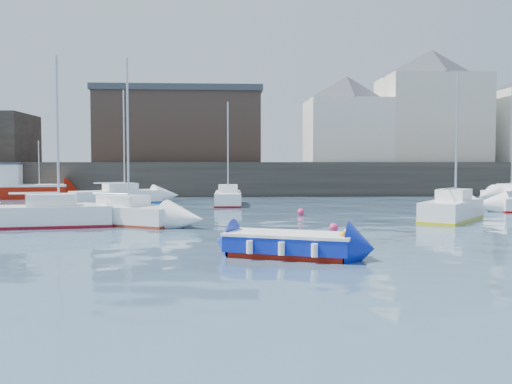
{
  "coord_description": "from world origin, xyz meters",
  "views": [
    {
      "loc": [
        -1.67,
        -16.36,
        2.99
      ],
      "look_at": [
        0.0,
        12.0,
        1.5
      ],
      "focal_mm": 40.0,
      "sensor_mm": 36.0,
      "label": 1
    }
  ],
  "objects": [
    {
      "name": "buoy_mid",
      "position": [
        3.1,
        7.78,
        0.0
      ],
      "size": [
        0.39,
        0.39,
        0.39
      ],
      "primitive_type": "sphere",
      "color": "#F62864",
      "rests_on": "ground"
    },
    {
      "name": "sailboat_h",
      "position": [
        -9.3,
        25.19,
        0.53
      ],
      "size": [
        6.53,
        4.95,
        8.2
      ],
      "color": "white",
      "rests_on": "ground"
    },
    {
      "name": "fishing_boat",
      "position": [
        -18.39,
        31.47,
        0.92
      ],
      "size": [
        7.52,
        3.71,
        4.77
      ],
      "color": "#991205",
      "rests_on": "ground"
    },
    {
      "name": "warehouse",
      "position": [
        -6.0,
        43.0,
        6.62
      ],
      "size": [
        16.4,
        10.4,
        7.6
      ],
      "color": "#3D2D26",
      "rests_on": "land_strip"
    },
    {
      "name": "land_strip",
      "position": [
        0.0,
        53.0,
        1.4
      ],
      "size": [
        90.0,
        32.0,
        2.8
      ],
      "primitive_type": "cube",
      "color": "#28231E",
      "rests_on": "ground"
    },
    {
      "name": "quay_wall",
      "position": [
        0.0,
        35.0,
        1.5
      ],
      "size": [
        90.0,
        5.0,
        3.0
      ],
      "primitive_type": "cube",
      "color": "#28231E",
      "rests_on": "ground"
    },
    {
      "name": "blue_dinghy",
      "position": [
        0.45,
        1.41,
        0.43
      ],
      "size": [
        4.37,
        3.1,
        0.77
      ],
      "color": "#991205",
      "rests_on": "ground"
    },
    {
      "name": "buoy_near",
      "position": [
        -0.76,
        2.97,
        0.0
      ],
      "size": [
        0.43,
        0.43,
        0.43
      ],
      "primitive_type": "sphere",
      "color": "#F62864",
      "rests_on": "ground"
    },
    {
      "name": "water",
      "position": [
        0.0,
        0.0,
        0.0
      ],
      "size": [
        220.0,
        220.0,
        0.0
      ],
      "primitive_type": "plane",
      "color": "#2D4760",
      "rests_on": "ground"
    },
    {
      "name": "sailboat_f",
      "position": [
        -1.29,
        23.46,
        0.51
      ],
      "size": [
        1.86,
        5.59,
        7.23
      ],
      "color": "white",
      "rests_on": "ground"
    },
    {
      "name": "bldg_east_a",
      "position": [
        20.0,
        42.0,
        8.81
      ],
      "size": [
        13.36,
        13.36,
        11.8
      ],
      "color": "beige",
      "rests_on": "land_strip"
    },
    {
      "name": "buoy_far",
      "position": [
        2.75,
        15.52,
        0.0
      ],
      "size": [
        0.39,
        0.39,
        0.39
      ],
      "primitive_type": "sphere",
      "color": "#F62864",
      "rests_on": "ground"
    },
    {
      "name": "sailboat_a",
      "position": [
        -9.81,
        10.36,
        0.55
      ],
      "size": [
        6.29,
        2.95,
        7.87
      ],
      "color": "white",
      "rests_on": "ground"
    },
    {
      "name": "bldg_east_d",
      "position": [
        11.0,
        41.5,
        7.36
      ],
      "size": [
        11.14,
        11.14,
        8.95
      ],
      "color": "white",
      "rests_on": "land_strip"
    },
    {
      "name": "sailboat_c",
      "position": [
        10.13,
        12.18,
        0.58
      ],
      "size": [
        4.97,
        5.7,
        7.59
      ],
      "color": "white",
      "rests_on": "ground"
    },
    {
      "name": "sailboat_b",
      "position": [
        -6.63,
        11.22,
        0.51
      ],
      "size": [
        6.29,
        4.69,
        7.87
      ],
      "color": "white",
      "rests_on": "ground"
    }
  ]
}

